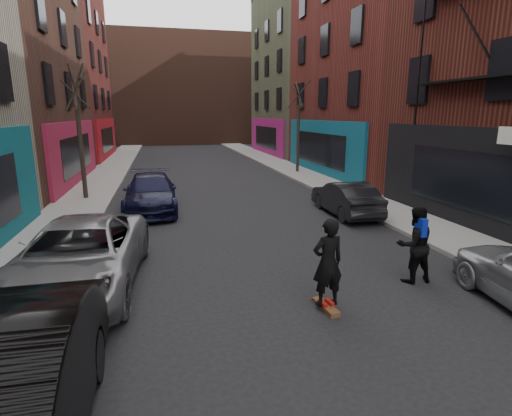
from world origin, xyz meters
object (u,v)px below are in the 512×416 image
tree_left_far (79,126)px  pedestrian (414,244)px  parked_left_end (151,193)px  skateboarder (328,263)px  tree_right_far (298,120)px  parked_left_far (79,256)px  parked_right_end (346,198)px  skateboard (326,307)px

tree_left_far → pedestrian: 15.04m
parked_left_end → skateboarder: bearing=-69.5°
skateboarder → tree_left_far: bearing=-68.7°
tree_right_far → skateboarder: size_ratio=3.73×
skateboarder → pedestrian: size_ratio=1.00×
parked_left_far → parked_right_end: bearing=33.5°
parked_right_end → parked_left_end: bearing=-17.3°
parked_right_end → pedestrian: pedestrian is taller
parked_left_far → skateboarder: 5.52m
tree_left_far → parked_left_far: size_ratio=1.16×
parked_right_end → parked_left_far: bearing=30.4°
tree_left_far → tree_right_far: 13.78m
parked_left_far → pedestrian: (7.60, -1.36, 0.14)m
tree_left_far → parked_right_end: 12.07m
skateboard → pedestrian: pedestrian is taller
skateboarder → parked_left_far: bearing=-30.3°
tree_left_far → skateboard: size_ratio=8.12×
parked_left_far → parked_left_end: 7.64m
parked_left_end → pedestrian: bearing=-55.2°
skateboarder → pedestrian: bearing=-168.3°
parked_right_end → pedestrian: (-1.32, -6.39, 0.25)m
parked_left_end → pedestrian: 10.83m
tree_right_far → skateboarder: 19.53m
parked_left_end → parked_left_far: bearing=-100.7°
parked_left_end → skateboard: (3.65, -9.72, -0.69)m
tree_left_far → pedestrian: size_ratio=3.56×
tree_left_far → tree_right_far: (12.40, 6.00, 0.15)m
tree_right_far → skateboard: 19.68m
tree_left_far → parked_right_end: bearing=-26.6°
parked_left_far → skateboard: size_ratio=6.98×
parked_right_end → pedestrian: 6.53m
parked_left_far → tree_left_far: bearing=102.9°
parked_left_far → pedestrian: pedestrian is taller
skateboard → skateboarder: 0.96m
parked_right_end → skateboard: size_ratio=5.05×
parked_right_end → pedestrian: size_ratio=2.21×
tree_left_far → parked_left_end: tree_left_far is taller
parked_left_far → skateboarder: skateboarder is taller
parked_left_end → pedestrian: (6.20, -8.87, 0.18)m
tree_right_far → skateboard: bearing=-107.3°
tree_left_far → parked_left_far: bearing=-81.2°
tree_left_far → tree_right_far: size_ratio=0.96×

